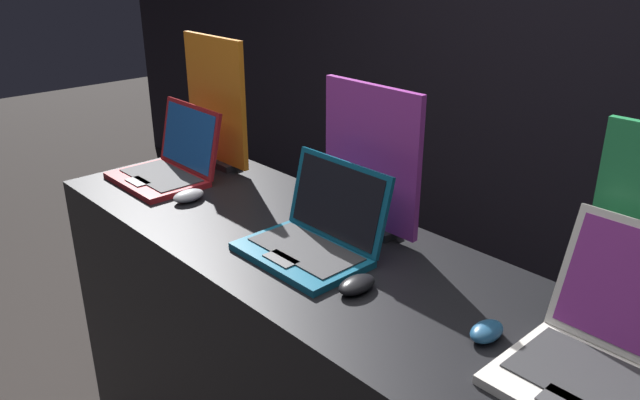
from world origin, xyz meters
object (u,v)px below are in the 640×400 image
promo_stand_front (216,106)px  laptop_middle (315,233)px  promo_stand_middle (370,164)px  laptop_back (607,349)px  mouse_front (189,196)px  mouse_back (487,331)px  laptop_front (170,163)px  mouse_middle (357,285)px

promo_stand_front → laptop_middle: 0.82m
promo_stand_middle → laptop_back: size_ratio=1.19×
promo_stand_front → promo_stand_middle: 0.77m
mouse_front → promo_stand_middle: (0.55, 0.28, 0.19)m
laptop_middle → laptop_back: bearing=4.3°
mouse_front → mouse_back: 1.10m
promo_stand_middle → mouse_back: bearing=-21.2°
mouse_back → promo_stand_front: bearing=170.9°
laptop_front → promo_stand_front: (0.00, 0.21, 0.17)m
promo_stand_front → mouse_middle: promo_stand_front is taller
mouse_middle → laptop_middle: bearing=163.8°
promo_stand_front → promo_stand_middle: size_ratio=1.11×
laptop_back → mouse_back: 0.24m
mouse_front → laptop_front: bearing=164.0°
mouse_front → promo_stand_front: 0.41m
mouse_middle → laptop_back: (0.55, 0.12, 0.05)m
laptop_front → promo_stand_middle: promo_stand_middle is taller
promo_stand_front → mouse_front: bearing=-50.7°
laptop_front → mouse_front: (0.23, -0.06, -0.04)m
mouse_front → mouse_back: (1.10, 0.06, -0.00)m
mouse_front → promo_stand_middle: bearing=26.7°
laptop_front → laptop_middle: 0.77m
mouse_middle → promo_stand_front: bearing=164.5°
laptop_front → mouse_front: 0.24m
laptop_back → mouse_front: bearing=-174.7°
mouse_front → promo_stand_front: bearing=129.3°
promo_stand_front → mouse_middle: 1.06m
mouse_front → promo_stand_middle: 0.64m
laptop_middle → promo_stand_front: bearing=164.7°
promo_stand_middle → laptop_back: promo_stand_middle is taller
mouse_back → laptop_middle: bearing=179.9°
promo_stand_middle → mouse_front: bearing=-153.3°
laptop_middle → laptop_back: size_ratio=0.96×
promo_stand_front → laptop_back: bearing=-5.6°
mouse_middle → mouse_back: bearing=11.0°
laptop_back → mouse_back: size_ratio=3.93×
laptop_front → mouse_front: laptop_front is taller
promo_stand_middle → mouse_back: size_ratio=4.68×
promo_stand_middle → mouse_back: 0.62m
mouse_front → laptop_middle: (0.55, 0.06, 0.04)m
laptop_back → promo_stand_front: bearing=174.4°
mouse_back → laptop_back: bearing=14.9°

